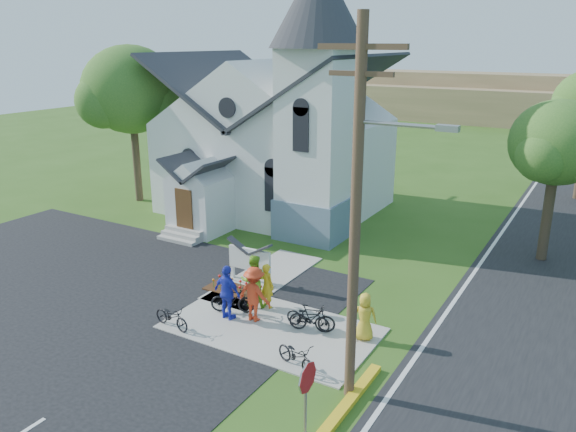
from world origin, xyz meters
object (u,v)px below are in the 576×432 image
Objects in this scene: utility_pole at (358,207)px; cyclist_0 at (267,286)px; cyclist_2 at (228,293)px; cyclist_4 at (365,317)px; cyclist_1 at (254,281)px; cyclist_3 at (254,294)px; bike_3 at (312,318)px; church_sign at (250,260)px; stop_sign at (307,390)px; bike_0 at (172,316)px; bike_4 at (296,356)px; bike_1 at (233,300)px; bike_2 at (308,317)px.

cyclist_0 is at bearing 146.01° from utility_pole.
utility_pole reaches higher than cyclist_2.
cyclist_0 is 1.05× the size of cyclist_4.
cyclist_1 is at bearing -91.49° from cyclist_2.
bike_3 is at bearing -168.25° from cyclist_3.
church_sign is 0.89× the size of stop_sign.
cyclist_0 is at bearing -25.61° from bike_0.
cyclist_3 reaches higher than cyclist_0.
utility_pole is 5.30m from bike_4.
stop_sign is 7.91m from cyclist_1.
cyclist_1 reaches higher than bike_3.
stop_sign is 1.55× the size of bike_1.
utility_pole is 5.97× the size of cyclist_0.
church_sign is at bearing -61.81° from cyclist_2.
bike_1 is at bearing 94.47° from bike_2.
cyclist_2 is at bearing 77.81° from cyclist_0.
utility_pole reaches higher than bike_3.
cyclist_4 is (3.79, 0.73, -0.18)m from cyclist_3.
cyclist_3 is (-1.89, -0.42, 0.56)m from bike_2.
cyclist_3 is (2.10, 1.87, 0.57)m from bike_0.
bike_1 is 1.02× the size of bike_3.
bike_3 is at bearing 116.88° from stop_sign.
cyclist_4 is at bearing -2.44° from bike_4.
cyclist_1 reaches higher than bike_2.
cyclist_2 reaches higher than bike_1.
bike_2 is at bearing -164.69° from cyclist_3.
bike_0 is 2.03m from cyclist_2.
cyclist_1 is (1.28, -1.62, 0.01)m from church_sign.
bike_3 is 1.78m from cyclist_4.
church_sign is 2.06m from cyclist_1.
cyclist_1 is at bearing 59.87° from bike_3.
stop_sign reaches higher than cyclist_3.
church_sign is 1.38× the size of cyclist_4.
bike_4 is (-1.98, 3.00, -1.31)m from stop_sign.
bike_0 is 0.98× the size of cyclist_4.
bike_1 is (-5.64, 2.26, -4.87)m from utility_pole.
bike_1 is (-0.35, -0.82, -0.50)m from cyclist_1.
bike_2 is at bearing 118.17° from stop_sign.
bike_2 is at bearing 145.55° from cyclist_1.
utility_pole reaches higher than bike_0.
utility_pole is 5.47m from cyclist_4.
cyclist_0 is 1.07× the size of bike_0.
church_sign is at bearing 144.40° from utility_pole.
stop_sign is 7.76m from cyclist_0.
bike_0 is at bearing 69.74° from cyclist_0.
church_sign reaches higher than bike_0.
bike_0 is at bearing 38.43° from cyclist_1.
bike_1 reaches higher than bike_4.
cyclist_1 reaches higher than bike_1.
bike_1 reaches higher than bike_2.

